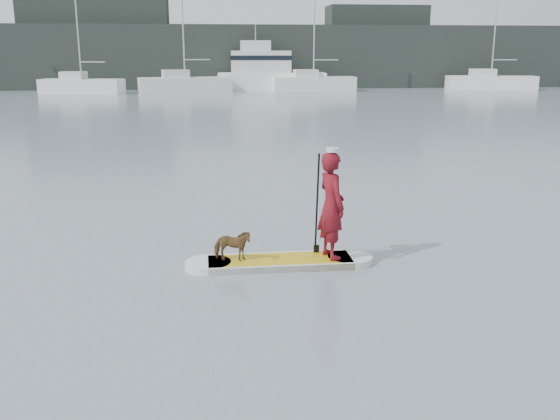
{
  "coord_description": "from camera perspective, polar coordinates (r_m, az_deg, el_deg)",
  "views": [
    {
      "loc": [
        0.91,
        -10.9,
        3.65
      ],
      "look_at": [
        2.05,
        -0.65,
        1.0
      ],
      "focal_mm": 40.0,
      "sensor_mm": 36.0,
      "label": 1
    }
  ],
  "objects": [
    {
      "name": "shore_building_west",
      "position": [
        65.82,
        -16.4,
        14.6
      ],
      "size": [
        14.0,
        4.0,
        9.0
      ],
      "primitive_type": "cube",
      "color": "black",
      "rests_on": "ground"
    },
    {
      "name": "paddler",
      "position": [
        10.78,
        4.73,
        0.42
      ],
      "size": [
        0.61,
        0.78,
        1.87
      ],
      "primitive_type": "imported",
      "rotation": [
        0.0,
        0.0,
        1.84
      ],
      "color": "maroon",
      "rests_on": "paddleboard"
    },
    {
      "name": "ground",
      "position": [
        11.53,
        -10.55,
        -4.3
      ],
      "size": [
        140.0,
        140.0,
        0.0
      ],
      "primitive_type": "plane",
      "color": "slate",
      "rests_on": "ground"
    },
    {
      "name": "paddle",
      "position": [
        11.07,
        3.39,
        -0.56
      ],
      "size": [
        0.1,
        0.3,
        2.0
      ],
      "rotation": [
        0.0,
        0.0,
        0.01
      ],
      "color": "black",
      "rests_on": "ground"
    },
    {
      "name": "paddleboard",
      "position": [
        10.93,
        0.0,
        -4.78
      ],
      "size": [
        3.3,
        0.83,
        0.12
      ],
      "rotation": [
        0.0,
        0.0,
        0.01
      ],
      "color": "gold",
      "rests_on": "ground"
    },
    {
      "name": "sailboat_f",
      "position": [
        63.12,
        18.65,
        11.11
      ],
      "size": [
        8.43,
        3.97,
        12.15
      ],
      "rotation": [
        0.0,
        0.0,
        -0.2
      ],
      "color": "white",
      "rests_on": "ground"
    },
    {
      "name": "sailboat_d",
      "position": [
        56.43,
        -8.75,
        11.4
      ],
      "size": [
        8.28,
        3.97,
        11.71
      ],
      "rotation": [
        0.0,
        0.0,
        0.2
      ],
      "color": "white",
      "rests_on": "ground"
    },
    {
      "name": "white_cap",
      "position": [
        10.59,
        4.84,
        5.51
      ],
      "size": [
        0.22,
        0.22,
        0.07
      ],
      "primitive_type": "cylinder",
      "color": "silver",
      "rests_on": "paddler"
    },
    {
      "name": "sailboat_e",
      "position": [
        57.68,
        3.02,
        11.54
      ],
      "size": [
        7.54,
        2.72,
        10.8
      ],
      "rotation": [
        0.0,
        0.0,
        0.04
      ],
      "color": "white",
      "rests_on": "ground"
    },
    {
      "name": "motor_yacht_a",
      "position": [
        58.94,
        -1.19,
        12.49
      ],
      "size": [
        10.08,
        3.75,
        5.93
      ],
      "rotation": [
        0.0,
        0.0,
        -0.07
      ],
      "color": "white",
      "rests_on": "ground"
    },
    {
      "name": "dog",
      "position": [
        10.76,
        -4.4,
        -3.25
      ],
      "size": [
        0.7,
        0.41,
        0.55
      ],
      "primitive_type": "imported",
      "rotation": [
        0.0,
        0.0,
        1.39
      ],
      "color": "brown",
      "rests_on": "paddleboard"
    },
    {
      "name": "shore_building_east",
      "position": [
        67.12,
        8.71,
        14.56
      ],
      "size": [
        10.0,
        4.0,
        8.0
      ],
      "primitive_type": "cube",
      "color": "black",
      "rests_on": "ground"
    },
    {
      "name": "sailboat_c",
      "position": [
        57.13,
        -17.71,
        10.83
      ],
      "size": [
        7.24,
        3.55,
        9.95
      ],
      "rotation": [
        0.0,
        0.0,
        -0.19
      ],
      "color": "white",
      "rests_on": "ground"
    },
    {
      "name": "shore_mass",
      "position": [
        63.91,
        -7.35,
        13.72
      ],
      "size": [
        90.0,
        6.0,
        6.0
      ],
      "primitive_type": "cube",
      "color": "black",
      "rests_on": "ground"
    }
  ]
}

